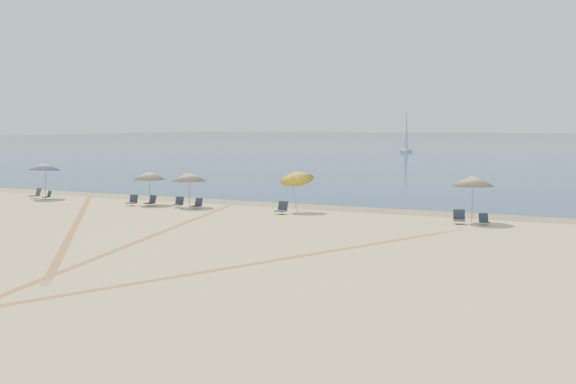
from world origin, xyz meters
name	(u,v)px	position (x,y,z in m)	size (l,w,h in m)	color
ground	(23,292)	(0.00, 0.00, 0.00)	(160.00, 160.00, 0.00)	tan
ocean	(540,140)	(0.00, 225.00, 0.01)	(500.00, 500.00, 0.00)	#0C2151
wet_sand	(314,206)	(0.00, 24.00, 0.00)	(500.00, 500.00, 0.00)	olive
umbrella_0	(44,166)	(-19.12, 20.45, 2.27)	(2.21, 2.23, 2.62)	gray
umbrella_1	(149,175)	(-10.20, 20.54, 1.92)	(2.09, 2.09, 2.26)	gray
umbrella_2	(189,177)	(-7.13, 20.53, 1.94)	(2.16, 2.16, 2.28)	gray
umbrella_3	(296,175)	(-0.03, 21.28, 2.18)	(2.04, 2.11, 2.78)	gray
umbrella_4	(473,181)	(10.32, 21.13, 2.23)	(2.25, 2.25, 2.58)	gray
chair_0	(36,194)	(-19.66, 20.13, 0.32)	(0.82, 0.88, 0.74)	#1C212D
chair_1	(48,196)	(-18.62, 20.15, 0.26)	(0.67, 0.71, 0.59)	#1C212D
chair_2	(133,201)	(-10.85, 19.59, 0.31)	(0.63, 0.72, 0.69)	#1C212D
chair_3	(151,201)	(-9.64, 19.92, 0.31)	(0.72, 0.79, 0.70)	#1C212D
chair_4	(179,203)	(-7.59, 20.00, 0.30)	(0.65, 0.73, 0.67)	#1C212D
chair_5	(197,204)	(-6.17, 19.95, 0.29)	(0.60, 0.69, 0.66)	#1C212D
chair_6	(282,208)	(-0.37, 19.93, 0.32)	(0.62, 0.73, 0.74)	#1C212D
chair_7	(459,218)	(9.80, 20.32, 0.32)	(0.78, 0.85, 0.74)	#1C212D
chair_8	(484,220)	(11.05, 20.45, 0.26)	(0.68, 0.72, 0.59)	#1C212D
sailboat_1	(406,140)	(-16.10, 109.67, 2.28)	(1.49, 5.11, 7.54)	white
tire_tracks	(135,242)	(-2.39, 8.72, 0.00)	(51.71, 46.27, 0.00)	tan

